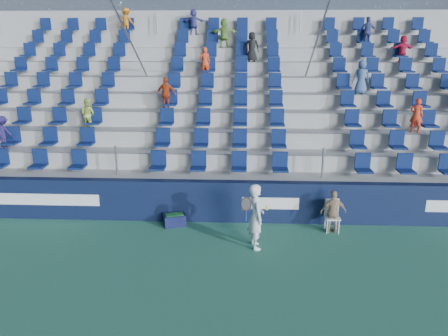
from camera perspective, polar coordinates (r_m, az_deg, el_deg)
The scene contains 7 objects.
ground at distance 9.98m, azimuth -1.96°, elevation -14.09°, with size 70.00×70.00×0.00m, color #327558.
sponsor_wall at distance 12.55m, azimuth -0.83°, elevation -4.34°, with size 24.00×0.32×1.20m.
grandstand at distance 17.06m, azimuth 0.19°, elevation 6.67°, with size 24.00×8.17×6.63m.
tennis_player at distance 10.93m, azimuth 4.19°, elevation -6.31°, with size 0.69×0.68×1.68m.
line_judge_chair at distance 12.34m, azimuth 13.93°, elevation -5.72°, with size 0.40×0.41×0.89m.
line_judge at distance 12.17m, azimuth 14.08°, elevation -5.56°, with size 0.70×0.29×1.20m, color tan.
ball_bin at distance 12.47m, azimuth -6.47°, elevation -6.67°, with size 0.69×0.55×0.34m.
Camera 1 is at (0.73, -8.54, 5.11)m, focal length 35.00 mm.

